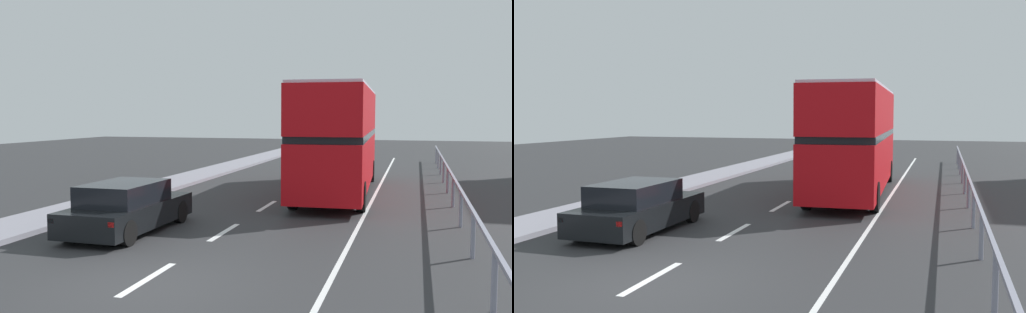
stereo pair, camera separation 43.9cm
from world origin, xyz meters
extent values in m
cube|color=#2C2D2F|center=(0.00, 0.00, -0.05)|extent=(75.37, 120.00, 0.10)
cube|color=silver|center=(0.00, 0.36, 0.00)|extent=(0.16, 2.27, 0.01)
cube|color=silver|center=(0.00, 4.77, 0.00)|extent=(0.16, 2.27, 0.01)
cube|color=silver|center=(0.00, 9.18, 0.00)|extent=(0.16, 2.27, 0.01)
cube|color=silver|center=(0.00, 13.59, 0.00)|extent=(0.16, 2.27, 0.01)
cube|color=silver|center=(0.00, 17.99, 0.00)|extent=(0.16, 2.27, 0.01)
cube|color=silver|center=(0.00, 22.40, 0.00)|extent=(0.16, 2.27, 0.01)
cube|color=silver|center=(0.00, 26.81, 0.00)|extent=(0.16, 2.27, 0.01)
cube|color=silver|center=(3.41, 9.00, 0.00)|extent=(0.12, 46.00, 0.01)
cube|color=gray|center=(6.19, 9.00, 1.02)|extent=(0.08, 42.00, 0.08)
cylinder|color=gray|center=(6.19, 0.25, 0.51)|extent=(0.10, 0.10, 1.02)
cylinder|color=gray|center=(6.19, 3.75, 0.51)|extent=(0.10, 0.10, 1.02)
cylinder|color=gray|center=(6.19, 7.25, 0.51)|extent=(0.10, 0.10, 1.02)
cylinder|color=gray|center=(6.19, 10.75, 0.51)|extent=(0.10, 0.10, 1.02)
cylinder|color=gray|center=(6.19, 14.25, 0.51)|extent=(0.10, 0.10, 1.02)
cylinder|color=gray|center=(6.19, 17.75, 0.51)|extent=(0.10, 0.10, 1.02)
cylinder|color=gray|center=(6.19, 21.25, 0.51)|extent=(0.10, 0.10, 1.02)
cylinder|color=gray|center=(6.19, 24.75, 0.51)|extent=(0.10, 0.10, 1.02)
cylinder|color=gray|center=(6.19, 28.25, 0.51)|extent=(0.10, 0.10, 1.02)
cube|color=red|center=(1.96, 13.00, 1.30)|extent=(2.91, 11.46, 1.91)
cube|color=black|center=(1.96, 13.00, 2.38)|extent=(2.92, 11.00, 0.24)
cube|color=red|center=(1.96, 13.00, 3.32)|extent=(2.91, 11.46, 1.64)
cube|color=silver|center=(1.96, 13.00, 4.18)|extent=(2.86, 11.23, 0.10)
cube|color=black|center=(1.73, 18.66, 1.40)|extent=(2.21, 0.13, 1.34)
cube|color=yellow|center=(1.73, 18.66, 3.73)|extent=(1.47, 0.10, 0.28)
cylinder|color=black|center=(0.66, 17.23, 0.50)|extent=(0.32, 1.01, 1.00)
cylinder|color=black|center=(2.91, 17.32, 0.50)|extent=(0.32, 1.01, 1.00)
cylinder|color=black|center=(1.00, 8.87, 0.50)|extent=(0.32, 1.01, 1.00)
cylinder|color=black|center=(3.25, 8.97, 0.50)|extent=(0.32, 1.01, 1.00)
cube|color=black|center=(-2.53, 4.14, 0.50)|extent=(1.85, 4.44, 0.63)
cube|color=black|center=(-2.53, 3.92, 1.09)|extent=(1.62, 2.45, 0.55)
cube|color=red|center=(-3.35, 1.96, 0.66)|extent=(0.16, 0.06, 0.12)
cube|color=red|center=(-1.73, 1.95, 0.66)|extent=(0.16, 0.06, 0.12)
cylinder|color=black|center=(-3.34, 5.66, 0.32)|extent=(0.20, 0.64, 0.64)
cylinder|color=black|center=(-1.68, 5.65, 0.32)|extent=(0.20, 0.64, 0.64)
cylinder|color=black|center=(-3.37, 2.63, 0.32)|extent=(0.20, 0.64, 0.64)
cylinder|color=black|center=(-1.71, 2.62, 0.32)|extent=(0.20, 0.64, 0.64)
camera|label=1|loc=(4.95, -9.08, 3.19)|focal=38.64mm
camera|label=2|loc=(5.37, -8.95, 3.19)|focal=38.64mm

